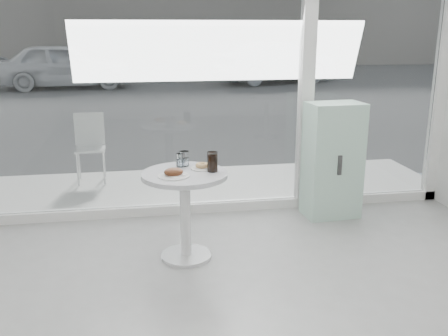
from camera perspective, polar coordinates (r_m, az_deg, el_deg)
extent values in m
cube|color=white|center=(5.48, -0.20, -4.35)|extent=(5.00, 0.12, 0.10)
cube|color=white|center=(6.06, 23.62, 10.37)|extent=(0.12, 0.12, 3.00)
cube|color=white|center=(5.38, 9.46, 10.94)|extent=(0.14, 0.14, 3.00)
cube|color=white|center=(5.10, -8.95, 9.59)|extent=(3.21, 0.02, 2.60)
cube|color=white|center=(5.69, 16.93, 9.72)|extent=(1.41, 0.02, 2.60)
cylinder|color=white|center=(4.42, -4.33, -9.95)|extent=(0.44, 0.44, 0.03)
cylinder|color=white|center=(4.28, -4.43, -5.66)|extent=(0.09, 0.09, 0.70)
cylinder|color=silver|center=(4.16, -4.54, -0.78)|extent=(0.72, 0.72, 0.04)
cube|color=beige|center=(6.23, -1.40, -2.08)|extent=(5.60, 1.60, 0.05)
cube|color=#393939|center=(18.20, -6.98, 9.48)|extent=(40.00, 24.00, 0.00)
cube|color=#9FCBB6|center=(5.30, 12.30, 0.85)|extent=(0.58, 0.41, 1.20)
cube|color=#333333|center=(5.13, 13.09, 0.30)|extent=(0.04, 0.02, 0.20)
cylinder|color=white|center=(6.36, -16.37, -0.17)|extent=(0.02, 0.02, 0.42)
cylinder|color=white|center=(6.35, -13.55, 0.00)|extent=(0.02, 0.02, 0.42)
cylinder|color=white|center=(6.66, -16.22, 0.55)|extent=(0.02, 0.02, 0.42)
cylinder|color=white|center=(6.65, -13.52, 0.71)|extent=(0.02, 0.02, 0.42)
cube|color=white|center=(6.45, -15.05, 2.15)|extent=(0.39, 0.39, 0.03)
cube|color=white|center=(6.58, -15.13, 4.37)|extent=(0.37, 0.04, 0.42)
imported|color=silver|center=(17.54, -17.80, 11.07)|extent=(4.44, 1.99, 1.48)
imported|color=#A6A8AD|center=(18.54, 5.90, 11.91)|extent=(4.73, 2.96, 1.47)
cylinder|color=silver|center=(4.04, -5.78, -0.92)|extent=(0.26, 0.26, 0.01)
cube|color=white|center=(4.03, -5.49, -0.81)|extent=(0.16, 0.16, 0.00)
ellipsoid|color=#3B1E10|center=(4.03, -5.79, -0.45)|extent=(0.15, 0.13, 0.07)
ellipsoid|color=#3B1E10|center=(4.06, -5.31, -0.42)|extent=(0.08, 0.07, 0.04)
cylinder|color=silver|center=(4.25, -2.51, -0.02)|extent=(0.20, 0.20, 0.01)
torus|color=tan|center=(4.24, -2.52, 0.31)|extent=(0.11, 0.11, 0.04)
cylinder|color=white|center=(4.32, -5.00, 0.92)|extent=(0.07, 0.07, 0.12)
cylinder|color=white|center=(4.33, -5.00, 0.61)|extent=(0.06, 0.06, 0.06)
cylinder|color=white|center=(4.33, -4.57, 1.08)|extent=(0.08, 0.08, 0.13)
cylinder|color=white|center=(4.34, -4.56, 0.73)|extent=(0.07, 0.07, 0.07)
cylinder|color=white|center=(4.15, -1.33, 0.71)|extent=(0.09, 0.09, 0.17)
cylinder|color=black|center=(4.15, -1.33, 0.61)|extent=(0.08, 0.08, 0.15)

